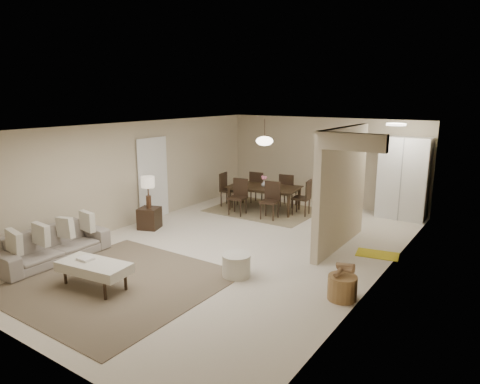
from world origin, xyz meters
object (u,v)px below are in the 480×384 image
Objects in this scene: round_pouf at (236,265)px; wicker_basket at (342,288)px; pantry_cabinet at (404,178)px; sofa at (52,245)px; ottoman_bench at (94,267)px; dining_table at (264,199)px; side_table at (149,218)px.

wicker_basket is (1.86, 0.21, -0.01)m from round_pouf.
pantry_cabinet reaches higher than sofa.
ottoman_bench is 5.74m from dining_table.
dining_table is (-0.19, 5.74, -0.02)m from ottoman_bench.
round_pouf is (1.68, 1.68, -0.15)m from ottoman_bench.
sofa reaches higher than round_pouf.
wicker_basket is (3.54, 1.89, -0.16)m from ottoman_bench.
pantry_cabinet is 6.44m from side_table.
round_pouf is 0.27× the size of dining_table.
wicker_basket is at bearing -73.95° from sofa.
dining_table is at bearing 64.23° from side_table.
ottoman_bench is at bearing -60.22° from side_table.
pantry_cabinet is 4.15× the size of side_table.
side_table is at bearing 112.18° from ottoman_bench.
side_table is 3.48m from round_pouf.
wicker_basket is (5.20, 1.59, -0.12)m from sofa.
round_pouf is (-1.46, -5.39, -0.85)m from pantry_cabinet.
sofa is 2.51m from side_table.
round_pouf is (3.29, -1.12, -0.05)m from side_table.
wicker_basket is at bearing -10.04° from side_table.
side_table is 0.98× the size of round_pouf.
ottoman_bench is at bearing -101.25° from sofa.
pantry_cabinet is at bearing 94.42° from wicker_basket.
dining_table is (-3.73, 3.85, 0.14)m from wicker_basket.
dining_table is at bearing 84.28° from ottoman_bench.
pantry_cabinet is at bearing 41.94° from side_table.
dining_table reaches higher than sofa.
side_table is at bearing -138.06° from pantry_cabinet.
round_pouf is at bearing 37.39° from ottoman_bench.
round_pouf is at bearing -105.16° from pantry_cabinet.
pantry_cabinet reaches higher than wicker_basket.
wicker_basket is at bearing 6.39° from round_pouf.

